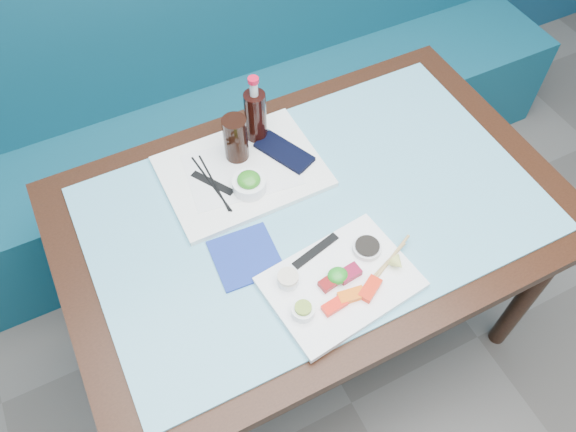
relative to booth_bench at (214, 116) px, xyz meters
name	(u,v)px	position (x,y,z in m)	size (l,w,h in m)	color
booth_bench	(214,116)	(0.00, 0.00, 0.00)	(3.00, 0.56, 1.17)	#0D4558
dining_table	(313,226)	(0.00, -0.84, 0.29)	(1.40, 0.90, 0.75)	black
glass_top	(315,209)	(0.00, -0.84, 0.38)	(1.22, 0.76, 0.01)	#64AFC8
sashimi_plate	(341,283)	(-0.06, -1.08, 0.39)	(0.36, 0.26, 0.02)	white
salmon_left	(334,306)	(-0.11, -1.13, 0.41)	(0.06, 0.03, 0.01)	#FF1A0A
salmon_mid	(351,295)	(-0.06, -1.13, 0.41)	(0.07, 0.03, 0.02)	#FF610A
salmon_right	(370,289)	(-0.01, -1.13, 0.41)	(0.07, 0.03, 0.02)	red
tuna_left	(330,282)	(-0.09, -1.07, 0.41)	(0.05, 0.03, 0.02)	maroon
tuna_right	(349,273)	(-0.03, -1.07, 0.41)	(0.06, 0.04, 0.02)	maroon
seaweed_garnish	(338,276)	(-0.06, -1.07, 0.42)	(0.05, 0.05, 0.03)	#229121
ramekin_wasabi	(303,311)	(-0.18, -1.11, 0.41)	(0.06, 0.06, 0.02)	white
wasabi_fill	(303,308)	(-0.18, -1.11, 0.43)	(0.04, 0.04, 0.01)	#81A435
ramekin_ginger	(288,280)	(-0.18, -1.02, 0.41)	(0.05, 0.05, 0.02)	white
ginger_fill	(288,277)	(-0.18, -1.02, 0.43)	(0.05, 0.05, 0.01)	beige
soy_dish	(367,248)	(0.05, -1.03, 0.41)	(0.07, 0.07, 0.01)	silver
soy_fill	(367,246)	(0.05, -1.03, 0.42)	(0.06, 0.06, 0.01)	black
lemon_wedge	(398,264)	(0.09, -1.11, 0.42)	(0.04, 0.04, 0.03)	#DFE86E
chopstick_sleeve	(316,251)	(-0.07, -0.97, 0.40)	(0.15, 0.02, 0.00)	black
wooden_chopstick_a	(382,268)	(0.05, -1.09, 0.41)	(0.01, 0.01, 0.20)	#A8894F
wooden_chopstick_b	(385,266)	(0.06, -1.09, 0.41)	(0.01, 0.01, 0.23)	tan
serving_tray	(242,171)	(-0.13, -0.64, 0.39)	(0.45, 0.34, 0.02)	white
paper_placemat	(242,169)	(-0.13, -0.64, 0.40)	(0.31, 0.22, 0.00)	white
seaweed_bowl	(249,185)	(-0.14, -0.71, 0.42)	(0.09, 0.09, 0.04)	white
seaweed_salad	(249,180)	(-0.14, -0.71, 0.44)	(0.07, 0.07, 0.03)	#2C811D
cola_glass	(236,139)	(-0.12, -0.58, 0.47)	(0.07, 0.07, 0.14)	black
navy_pouch	(284,152)	(0.01, -0.64, 0.41)	(0.08, 0.17, 0.01)	black
fork	(267,130)	(0.00, -0.53, 0.40)	(0.01, 0.01, 0.08)	silver
black_chopstick_a	(211,183)	(-0.23, -0.65, 0.40)	(0.01, 0.01, 0.23)	black
black_chopstick_b	(214,182)	(-0.22, -0.65, 0.40)	(0.01, 0.01, 0.22)	black
tray_sleeve	(213,183)	(-0.22, -0.65, 0.40)	(0.02, 0.14, 0.00)	black
cola_bottle_body	(256,118)	(-0.04, -0.54, 0.47)	(0.06, 0.06, 0.18)	black
cola_bottle_neck	(254,88)	(-0.04, -0.54, 0.59)	(0.02, 0.02, 0.05)	silver
cola_bottle_cap	(253,80)	(-0.04, -0.54, 0.62)	(0.03, 0.03, 0.01)	red
blue_napkin	(246,256)	(-0.24, -0.90, 0.39)	(0.16, 0.16, 0.01)	navy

